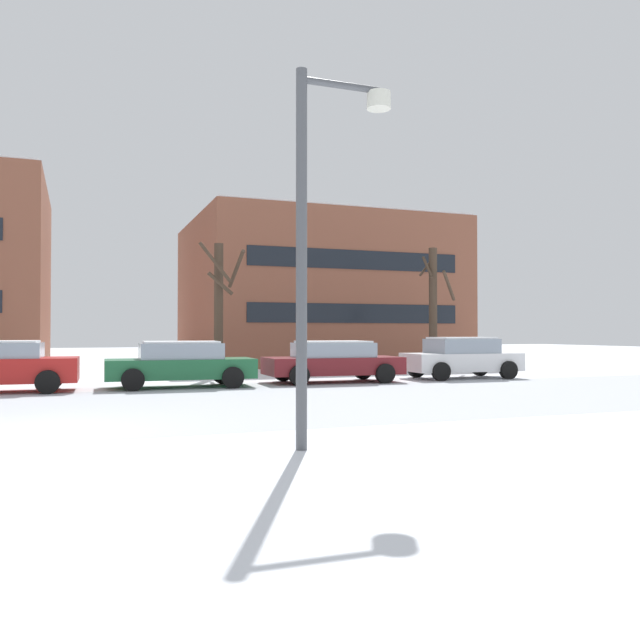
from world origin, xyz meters
TOP-DOWN VIEW (x-y plane):
  - ground_plane at (0.00, 0.00)m, footprint 120.00×120.00m
  - road_surface at (0.00, 3.28)m, footprint 80.00×8.57m
  - street_lamp at (4.02, -2.79)m, footprint 1.48×0.36m
  - parked_car_green at (3.71, 8.18)m, footprint 4.41×2.11m
  - parked_car_maroon at (8.70, 8.36)m, footprint 4.51×2.25m
  - parked_car_white at (13.68, 8.45)m, footprint 4.16×2.17m
  - tree_far_right at (14.84, 12.34)m, footprint 1.57×1.59m
  - tree_far_mid at (5.64, 11.84)m, footprint 1.66×1.64m
  - building_far_right at (13.12, 22.17)m, footprint 13.32×11.64m

SIDE VIEW (x-z plane):
  - ground_plane at x=0.00m, z-range 0.00..0.00m
  - road_surface at x=0.00m, z-range 0.00..0.00m
  - parked_car_maroon at x=8.70m, z-range 0.02..1.39m
  - parked_car_green at x=3.71m, z-range 0.02..1.40m
  - parked_car_white at x=13.68m, z-range 0.01..1.48m
  - tree_far_mid at x=5.64m, z-range 0.20..5.08m
  - tree_far_right at x=14.84m, z-range 0.11..5.31m
  - street_lamp at x=4.02m, z-range 0.60..6.01m
  - building_far_right at x=13.12m, z-range 0.00..7.68m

